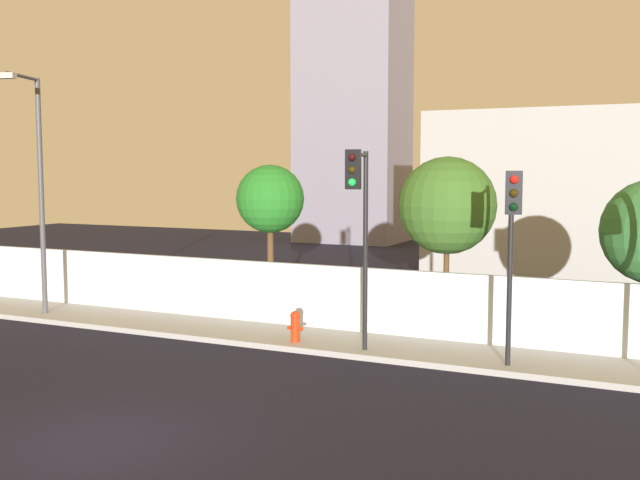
# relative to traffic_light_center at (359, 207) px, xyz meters

# --- Properties ---
(ground_plane) EXTENTS (80.00, 80.00, 0.00)m
(ground_plane) POSITION_rel_traffic_light_center_xyz_m (-2.15, -6.75, -3.78)
(ground_plane) COLOR black
(sidewalk) EXTENTS (36.00, 2.40, 0.15)m
(sidewalk) POSITION_rel_traffic_light_center_xyz_m (-2.15, 1.45, -3.70)
(sidewalk) COLOR #A8A8A8
(sidewalk) RESTS_ON ground
(perimeter_wall) EXTENTS (36.00, 0.18, 1.80)m
(perimeter_wall) POSITION_rel_traffic_light_center_xyz_m (-2.15, 2.74, -2.73)
(perimeter_wall) COLOR silver
(perimeter_wall) RESTS_ON sidewalk
(traffic_light_center) EXTENTS (0.53, 1.78, 4.97)m
(traffic_light_center) POSITION_rel_traffic_light_center_xyz_m (0.00, 0.00, 0.00)
(traffic_light_center) COLOR black
(traffic_light_center) RESTS_ON sidewalk
(traffic_light_right) EXTENTS (0.57, 1.83, 4.49)m
(traffic_light_right) POSITION_rel_traffic_light_center_xyz_m (3.58, -0.06, -0.32)
(traffic_light_right) COLOR black
(traffic_light_right) RESTS_ON sidewalk
(street_lamp_curbside) EXTENTS (0.93, 2.00, 7.33)m
(street_lamp_curbside) POSITION_rel_traffic_light_center_xyz_m (-11.02, 0.76, 0.67)
(street_lamp_curbside) COLOR #4C4C51
(street_lamp_curbside) RESTS_ON sidewalk
(fire_hydrant) EXTENTS (0.44, 0.26, 0.82)m
(fire_hydrant) POSITION_rel_traffic_light_center_xyz_m (-2.12, 0.80, -3.19)
(fire_hydrant) COLOR red
(fire_hydrant) RESTS_ON sidewalk
(roadside_tree_leftmost) EXTENTS (2.09, 2.09, 4.82)m
(roadside_tree_leftmost) POSITION_rel_traffic_light_center_xyz_m (-4.40, 3.63, -0.03)
(roadside_tree_leftmost) COLOR brown
(roadside_tree_leftmost) RESTS_ON ground
(roadside_tree_midleft) EXTENTS (2.69, 2.69, 5.03)m
(roadside_tree_midleft) POSITION_rel_traffic_light_center_xyz_m (1.15, 3.63, -0.10)
(roadside_tree_midleft) COLOR brown
(roadside_tree_midleft) RESTS_ON ground
(low_building_distant) EXTENTS (13.21, 6.00, 7.12)m
(low_building_distant) POSITION_rel_traffic_light_center_xyz_m (3.82, 16.74, -0.22)
(low_building_distant) COLOR #AFAFAF
(low_building_distant) RESTS_ON ground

